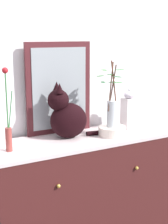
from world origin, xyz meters
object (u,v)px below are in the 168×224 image
at_px(sideboard, 84,199).
at_px(cat_sitting, 67,116).
at_px(vase_slim_green, 8,126).
at_px(mirror_leaning, 59,88).
at_px(vase_glass_clear, 112,109).
at_px(bowl_porcelain, 112,131).
at_px(jar_lidded_porcelain, 129,111).

bearing_deg(sideboard, cat_sitting, 156.61).
distance_m(sideboard, vase_slim_green, 0.82).
xyz_separation_m(cat_sitting, vase_slim_green, (-0.43, -0.08, 0.00)).
xyz_separation_m(mirror_leaning, vase_glass_clear, (0.29, -0.24, -0.13)).
relative_size(sideboard, mirror_leaning, 2.07).
distance_m(mirror_leaning, bowl_porcelain, 0.48).
xyz_separation_m(vase_slim_green, bowl_porcelain, (0.73, -0.02, -0.12)).
distance_m(sideboard, mirror_leaning, 0.82).
bearing_deg(bowl_porcelain, sideboard, 164.83).
relative_size(sideboard, vase_slim_green, 2.62).
height_order(mirror_leaning, vase_glass_clear, mirror_leaning).
xyz_separation_m(mirror_leaning, bowl_porcelain, (0.29, -0.25, -0.29)).
bearing_deg(cat_sitting, vase_glass_clear, -17.99).
relative_size(mirror_leaning, jar_lidded_porcelain, 2.10).
height_order(sideboard, mirror_leaning, mirror_leaning).
bearing_deg(jar_lidded_porcelain, vase_glass_clear, -156.49).
relative_size(cat_sitting, bowl_porcelain, 2.49).
distance_m(cat_sitting, vase_glass_clear, 0.32).
xyz_separation_m(sideboard, cat_sitting, (-0.11, 0.05, 0.62)).
bearing_deg(jar_lidded_porcelain, vase_slim_green, -175.81).
height_order(sideboard, cat_sitting, cat_sitting).
distance_m(vase_slim_green, vase_glass_clear, 0.73).
relative_size(mirror_leaning, bowl_porcelain, 3.37).
bearing_deg(vase_slim_green, sideboard, 3.13).
bearing_deg(cat_sitting, mirror_leaning, 85.60).
height_order(sideboard, jar_lidded_porcelain, jar_lidded_porcelain).
relative_size(mirror_leaning, cat_sitting, 1.35).
height_order(vase_slim_green, jar_lidded_porcelain, vase_slim_green).
bearing_deg(vase_glass_clear, cat_sitting, 162.01).
bearing_deg(vase_glass_clear, sideboard, 165.16).
distance_m(vase_slim_green, jar_lidded_porcelain, 0.94).
distance_m(sideboard, jar_lidded_porcelain, 0.73).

